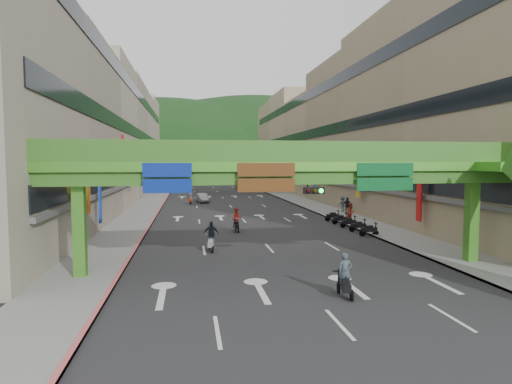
{
  "coord_description": "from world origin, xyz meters",
  "views": [
    {
      "loc": [
        -5.42,
        -16.75,
        6.03
      ],
      "look_at": [
        0.0,
        18.0,
        3.5
      ],
      "focal_mm": 30.0,
      "sensor_mm": 36.0,
      "label": 1
    }
  ],
  "objects": [
    {
      "name": "sidewalk_right",
      "position": [
        11.0,
        50.0,
        0.07
      ],
      "size": [
        4.0,
        140.0,
        0.15
      ],
      "primitive_type": "cube",
      "color": "gray",
      "rests_on": "ground"
    },
    {
      "name": "pedestrian_red",
      "position": [
        9.8,
        21.91,
        0.94
      ],
      "size": [
        1.15,
        1.07,
        1.89
      ],
      "primitive_type": "imported",
      "rotation": [
        0.0,
        0.0,
        0.5
      ],
      "color": "#AC2F1F",
      "rests_on": "ground"
    },
    {
      "name": "curb_right",
      "position": [
        9.1,
        50.0,
        0.09
      ],
      "size": [
        0.2,
        140.0,
        0.18
      ],
      "primitive_type": "cube",
      "color": "gray",
      "rests_on": "ground"
    },
    {
      "name": "ground",
      "position": [
        0.0,
        0.0,
        0.0
      ],
      "size": [
        320.0,
        320.0,
        0.0
      ],
      "primitive_type": "plane",
      "color": "black",
      "rests_on": "ground"
    },
    {
      "name": "scooter_rider_near",
      "position": [
        1.35,
        1.0,
        0.92
      ],
      "size": [
        0.71,
        1.59,
        1.99
      ],
      "color": "black",
      "rests_on": "ground"
    },
    {
      "name": "scooter_rider_left",
      "position": [
        -4.04,
        11.64,
        1.03
      ],
      "size": [
        1.05,
        1.6,
        2.06
      ],
      "color": "#92939B",
      "rests_on": "ground"
    },
    {
      "name": "sidewalk_left",
      "position": [
        -11.0,
        50.0,
        0.07
      ],
      "size": [
        4.0,
        140.0,
        0.15
      ],
      "primitive_type": "cube",
      "color": "gray",
      "rests_on": "ground"
    },
    {
      "name": "overpass_near",
      "position": [
        0.93,
        5.38,
        5.21
      ],
      "size": [
        28.0,
        12.27,
        7.1
      ],
      "color": "#4C9E2D",
      "rests_on": "ground"
    },
    {
      "name": "pedestrian_dark",
      "position": [
        12.2,
        29.21,
        0.91
      ],
      "size": [
        1.1,
        0.54,
        1.82
      ],
      "primitive_type": "imported",
      "rotation": [
        0.0,
        0.0,
        0.1
      ],
      "color": "black",
      "rests_on": "ground"
    },
    {
      "name": "overpass_far",
      "position": [
        0.0,
        65.0,
        5.4
      ],
      "size": [
        28.0,
        2.2,
        7.1
      ],
      "color": "#4C9E2D",
      "rests_on": "ground"
    },
    {
      "name": "car_silver",
      "position": [
        -3.59,
        46.16,
        0.67
      ],
      "size": [
        2.06,
        4.23,
        1.34
      ],
      "primitive_type": "imported",
      "rotation": [
        0.0,
        0.0,
        0.16
      ],
      "color": "gray",
      "rests_on": "ground"
    },
    {
      "name": "curb_left",
      "position": [
        -9.1,
        50.0,
        0.09
      ],
      "size": [
        0.2,
        140.0,
        0.18
      ],
      "primitive_type": "cube",
      "color": "#CC5959",
      "rests_on": "ground"
    },
    {
      "name": "scooter_rider_mid",
      "position": [
        -1.46,
        19.19,
        1.09
      ],
      "size": [
        0.92,
        1.6,
        2.1
      ],
      "color": "black",
      "rests_on": "ground"
    },
    {
      "name": "pedestrian_blue",
      "position": [
        12.2,
        30.73,
        0.91
      ],
      "size": [
        0.95,
        0.72,
        1.82
      ],
      "primitive_type": "imported",
      "rotation": [
        0.0,
        0.0,
        3.37
      ],
      "color": "#354657",
      "rests_on": "ground"
    },
    {
      "name": "road_slab",
      "position": [
        0.0,
        50.0,
        0.01
      ],
      "size": [
        18.0,
        140.0,
        0.02
      ],
      "primitive_type": "cube",
      "color": "#28282B",
      "rests_on": "ground"
    },
    {
      "name": "hill_right",
      "position": [
        25.0,
        180.0,
        0.0
      ],
      "size": [
        208.0,
        176.0,
        128.0
      ],
      "primitive_type": "ellipsoid",
      "color": "#1C4419",
      "rests_on": "ground"
    },
    {
      "name": "car_yellow",
      "position": [
        5.29,
        73.1,
        0.74
      ],
      "size": [
        1.81,
        4.35,
        1.47
      ],
      "primitive_type": "imported",
      "rotation": [
        0.0,
        0.0,
        0.02
      ],
      "color": "yellow",
      "rests_on": "ground"
    },
    {
      "name": "scooter_rider_far",
      "position": [
        -5.33,
        43.86,
        1.12
      ],
      "size": [
        0.97,
        1.6,
        2.18
      ],
      "color": "maroon",
      "rests_on": "ground"
    },
    {
      "name": "hill_left",
      "position": [
        -15.0,
        160.0,
        0.0
      ],
      "size": [
        168.0,
        140.0,
        112.0
      ],
      "primitive_type": "ellipsoid",
      "color": "#1C4419",
      "rests_on": "ground"
    },
    {
      "name": "building_row_right",
      "position": [
        18.93,
        50.0,
        9.46
      ],
      "size": [
        12.8,
        95.0,
        19.0
      ],
      "color": "gray",
      "rests_on": "ground"
    },
    {
      "name": "building_row_left",
      "position": [
        -18.93,
        50.0,
        9.46
      ],
      "size": [
        12.8,
        95.0,
        19.0
      ],
      "color": "#9E937F",
      "rests_on": "ground"
    },
    {
      "name": "bunting_string",
      "position": [
        0.0,
        30.0,
        5.96
      ],
      "size": [
        26.0,
        0.36,
        0.47
      ],
      "color": "black",
      "rests_on": "ground"
    },
    {
      "name": "parked_scooter_row",
      "position": [
        8.8,
        19.85,
        0.52
      ],
      "size": [
        1.6,
        9.35,
        1.08
      ],
      "color": "black",
      "rests_on": "ground"
    }
  ]
}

